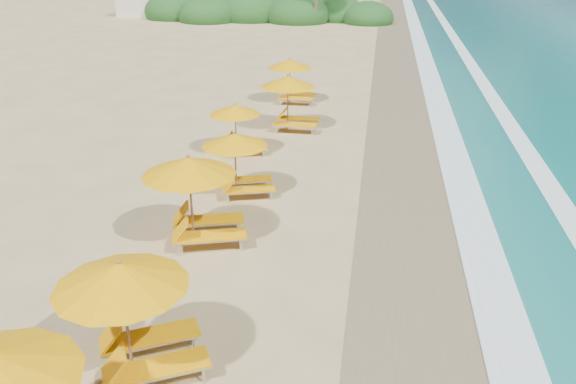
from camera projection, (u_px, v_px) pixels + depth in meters
The scene contains 11 objects.
ground at pixel (288, 229), 17.51m from camera, with size 160.00×160.00×0.00m, color tan.
wet_sand at pixel (425, 238), 16.94m from camera, with size 4.00×160.00×0.01m, color olive.
surf_foam at pixel (523, 245), 16.55m from camera, with size 4.00×160.00×0.01m.
station_2 at pixel (136, 310), 11.24m from camera, with size 3.46×3.46×2.60m.
station_3 at pixel (198, 194), 16.22m from camera, with size 3.34×3.26×2.64m.
station_4 at pixel (241, 160), 19.35m from camera, with size 2.82×2.75×2.22m.
station_5 at pixel (240, 125), 23.13m from camera, with size 2.63×2.57×2.06m.
station_6 at pixel (292, 99), 25.88m from camera, with size 2.72×2.52×2.48m.
station_7 at pixel (293, 78), 30.14m from camera, with size 2.54×2.35×2.31m.
treeline at pixel (260, 10), 59.69m from camera, with size 25.80×8.80×9.74m.
beach_building at pixel (155, 2), 63.48m from camera, with size 7.00×5.00×2.80m, color beige.
Camera 1 is at (2.40, -15.40, 8.04)m, focal length 36.68 mm.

